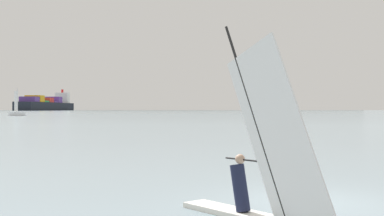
{
  "coord_description": "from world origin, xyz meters",
  "views": [
    {
      "loc": [
        -7.74,
        -10.79,
        2.39
      ],
      "look_at": [
        0.11,
        8.07,
        2.43
      ],
      "focal_mm": 46.24,
      "sensor_mm": 36.0,
      "label": 1
    }
  ],
  "objects": [
    {
      "name": "distant_headland",
      "position": [
        374.53,
        1301.37,
        23.61
      ],
      "size": [
        1269.69,
        402.66,
        47.22
      ],
      "primitive_type": "cube",
      "rotation": [
        0.0,
        0.0,
        -0.07
      ],
      "color": "#756B56",
      "rests_on": "ground_plane"
    },
    {
      "name": "cargo_ship",
      "position": [
        85.23,
        838.94,
        9.77
      ],
      "size": [
        116.85,
        206.13,
        38.1
      ],
      "rotation": [
        0.0,
        0.0,
        4.27
      ],
      "color": "black",
      "rests_on": "ground_plane"
    },
    {
      "name": "windsurfer",
      "position": [
        -2.43,
        -1.43,
        1.08
      ],
      "size": [
        1.54,
        4.03,
        4.45
      ],
      "rotation": [
        0.0,
        0.0,
        1.87
      ],
      "color": "white",
      "rests_on": "ground_plane"
    },
    {
      "name": "ground_plane",
      "position": [
        0.0,
        0.0,
        0.0
      ],
      "size": [
        4000.0,
        4000.0,
        0.0
      ],
      "primitive_type": "plane",
      "color": "gray"
    },
    {
      "name": "small_sailboat",
      "position": [
        2.07,
        170.94,
        0.97
      ],
      "size": [
        5.97,
        8.17,
        9.72
      ],
      "rotation": [
        0.0,
        0.0,
        1.04
      ],
      "color": "white",
      "rests_on": "ground_plane"
    }
  ]
}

